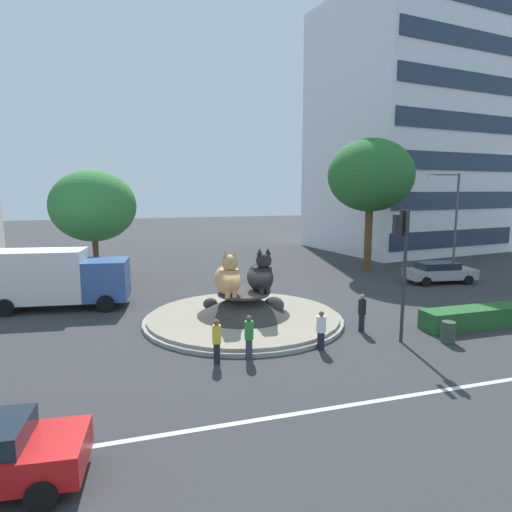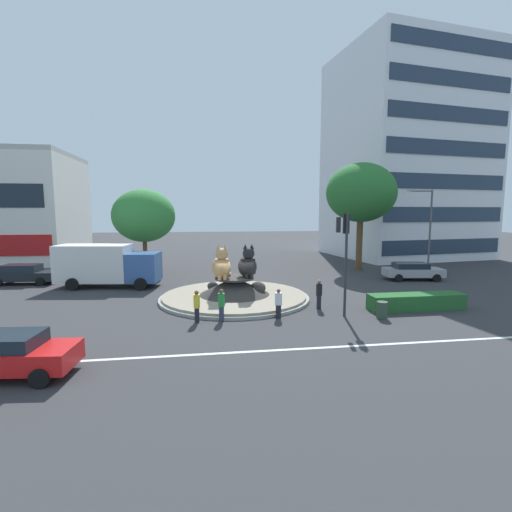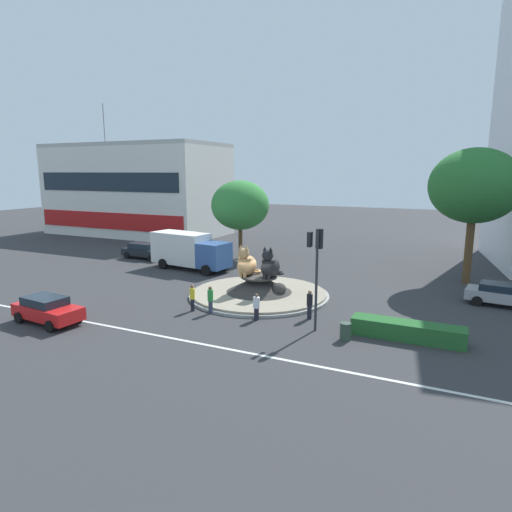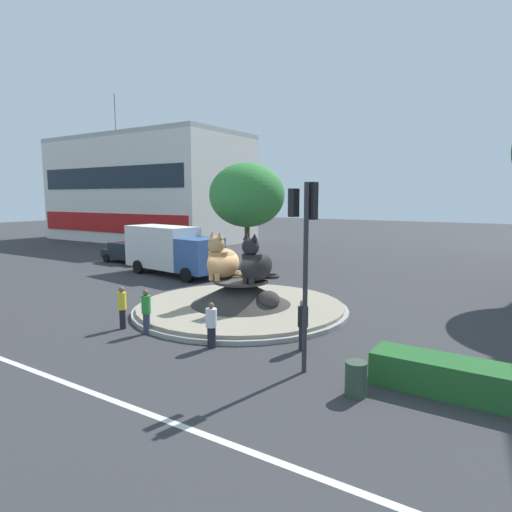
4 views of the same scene
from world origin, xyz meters
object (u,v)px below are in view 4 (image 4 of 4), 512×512
Objects in this scene: hatchback_near_shophouse at (127,252)px; litter_bin at (356,379)px; traffic_light_mast at (306,235)px; pedestrian_yellow_shirt at (122,306)px; pedestrian_black_shirt at (303,323)px; pedestrian_green_shirt at (146,310)px; cat_statue_black at (255,264)px; pedestrian_white_shirt at (211,324)px; cat_statue_calico at (222,261)px; second_tree_near_tower at (247,195)px; delivery_box_truck at (171,249)px; shophouse_block at (148,189)px.

hatchback_near_shophouse is 26.33m from litter_bin.
traffic_light_mast is 3.31× the size of pedestrian_yellow_shirt.
pedestrian_yellow_shirt is at bearing -131.22° from pedestrian_black_shirt.
traffic_light_mast is at bearing -26.97° from pedestrian_black_shirt.
pedestrian_black_shirt is 1.02× the size of pedestrian_green_shirt.
cat_statue_black reaches higher than pedestrian_yellow_shirt.
pedestrian_white_shirt is at bearing 171.06° from litter_bin.
cat_statue_calico is 0.40× the size of traffic_light_mast.
pedestrian_white_shirt is at bearing 11.49° from cat_statue_black.
second_tree_near_tower is 7.37m from delivery_box_truck.
pedestrian_white_shirt is (-3.52, 0.09, -3.19)m from traffic_light_mast.
delivery_box_truck reaches higher than pedestrian_black_shirt.
traffic_light_mast is at bearing -25.49° from hatchback_near_shophouse.
cat_statue_calico is 7.87m from traffic_light_mast.
cat_statue_calico is at bearing -171.74° from pedestrian_black_shirt.
traffic_light_mast reaches higher than cat_statue_black.
cat_statue_calico is 9.80m from litter_bin.
pedestrian_black_shirt is 3.59m from litter_bin.
cat_statue_black reaches higher than pedestrian_green_shirt.
cat_statue_calico is 1.69m from cat_statue_black.
cat_statue_black is 4.80m from pedestrian_white_shirt.
cat_statue_calico reaches higher than pedestrian_white_shirt.
shophouse_block is 23.36m from second_tree_near_tower.
pedestrian_white_shirt is (-2.70, -1.48, -0.09)m from pedestrian_black_shirt.
shophouse_block reaches higher than hatchback_near_shophouse.
traffic_light_mast is 8.38m from pedestrian_yellow_shirt.
hatchback_near_shophouse is at bearing -48.98° from shophouse_block.
shophouse_block is 38.08m from pedestrian_green_shirt.
pedestrian_white_shirt is at bearing -59.98° from second_tree_near_tower.
second_tree_near_tower is at bearing 164.93° from pedestrian_black_shirt.
delivery_box_truck is (-6.77, 9.85, 0.82)m from pedestrian_yellow_shirt.
traffic_light_mast reaches higher than delivery_box_truck.
second_tree_near_tower is 1.00× the size of delivery_box_truck.
litter_bin is at bearing 56.30° from cat_statue_calico.
delivery_box_truck is at bearing 65.92° from traffic_light_mast.
pedestrian_green_shirt is 8.44m from litter_bin.
second_tree_near_tower reaches higher than delivery_box_truck.
litter_bin is (8.39, -0.75, -0.44)m from pedestrian_green_shirt.
shophouse_block is at bearing 134.88° from hatchback_near_shophouse.
traffic_light_mast is 20.45m from second_tree_near_tower.
delivery_box_truck is (-8.25, 5.40, -0.52)m from cat_statue_calico.
pedestrian_black_shirt is 22.86m from hatchback_near_shophouse.
pedestrian_white_shirt is 21.27m from hatchback_near_shophouse.
cat_statue_black is 14.32m from second_tree_near_tower.
traffic_light_mast reaches higher than pedestrian_white_shirt.
pedestrian_white_shirt is at bearing -40.94° from shophouse_block.
shophouse_block reaches higher than traffic_light_mast.
second_tree_near_tower is (21.01, -10.17, -0.79)m from shophouse_block.
cat_statue_black is 1.37× the size of pedestrian_white_shirt.
delivery_box_truck is (6.69, -2.10, 0.90)m from hatchback_near_shophouse.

